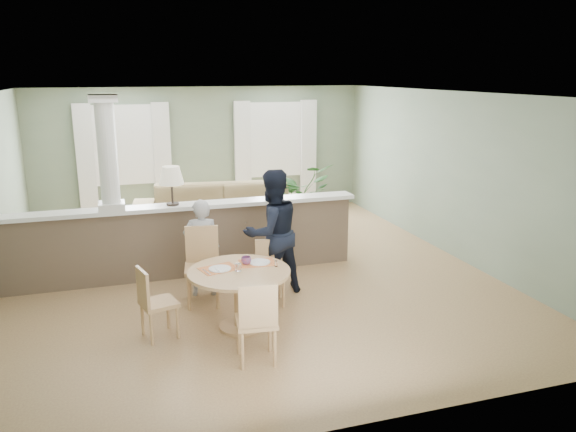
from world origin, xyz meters
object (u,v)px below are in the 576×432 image
object	(u,v)px
man_person	(272,233)
chair_side	(153,300)
child_person	(202,248)
dining_table	(239,282)
houseplant	(299,198)
chair_far_man	(270,269)
sofa	(224,212)
chair_far_boy	(202,262)
chair_near	(257,319)

from	to	relation	value
man_person	chair_side	bearing A→B (deg)	13.15
child_person	man_person	world-z (taller)	man_person
dining_table	houseplant	bearing A→B (deg)	62.06
chair_far_man	man_person	world-z (taller)	man_person
sofa	chair_far_man	bearing A→B (deg)	-83.07
houseplant	chair_side	distance (m)	4.81
chair_far_man	child_person	world-z (taller)	child_person
chair_far_boy	child_person	bearing A→B (deg)	90.96
houseplant	child_person	world-z (taller)	child_person
chair_far_man	man_person	size ratio (longest dim) A/B	0.48
chair_far_boy	chair_near	world-z (taller)	chair_far_boy
sofa	chair_far_man	xyz separation A→B (m)	(-0.01, -3.14, -0.02)
houseplant	chair_near	size ratio (longest dim) A/B	1.43
chair_far_boy	chair_far_man	bearing A→B (deg)	-8.18
sofa	child_person	bearing A→B (deg)	-100.29
houseplant	chair_far_boy	size ratio (longest dim) A/B	1.31
houseplant	chair_far_boy	xyz separation A→B (m)	(-2.30, -2.85, -0.10)
dining_table	chair_far_man	bearing A→B (deg)	50.08
chair_side	child_person	distance (m)	1.38
houseplant	chair_near	xyz separation A→B (m)	(-2.02, -4.68, -0.15)
chair_far_boy	man_person	xyz separation A→B (m)	(0.97, 0.02, 0.31)
chair_side	man_person	world-z (taller)	man_person
dining_table	man_person	world-z (taller)	man_person
dining_table	chair_far_boy	bearing A→B (deg)	107.29
sofa	dining_table	bearing A→B (deg)	-91.38
chair_far_man	child_person	distance (m)	0.98
chair_near	man_person	bearing A→B (deg)	-103.58
dining_table	chair_far_man	distance (m)	0.88
chair_far_man	chair_near	xyz separation A→B (m)	(-0.58, -1.57, 0.05)
child_person	chair_near	bearing A→B (deg)	105.65
sofa	houseplant	xyz separation A→B (m)	(1.44, -0.02, 0.18)
houseplant	child_person	xyz separation A→B (m)	(-2.26, -2.60, 0.01)
sofa	chair_near	world-z (taller)	sofa
child_person	chair_side	bearing A→B (deg)	65.81
chair_near	dining_table	bearing A→B (deg)	-84.27
sofa	child_person	size ratio (longest dim) A/B	2.44
houseplant	chair_far_man	world-z (taller)	houseplant
dining_table	chair_side	xyz separation A→B (m)	(-1.00, 0.04, -0.11)
sofa	child_person	world-z (taller)	child_person
chair_near	chair_side	xyz separation A→B (m)	(-0.99, 0.94, -0.04)
sofa	chair_side	world-z (taller)	sofa
dining_table	chair_side	distance (m)	1.01
houseplant	man_person	size ratio (longest dim) A/B	0.76
chair_far_boy	chair_side	size ratio (longest dim) A/B	1.19
sofa	dining_table	xyz separation A→B (m)	(-0.57, -3.80, 0.10)
sofa	chair_side	xyz separation A→B (m)	(-1.57, -3.77, -0.01)
sofa	chair_far_man	distance (m)	3.14
man_person	child_person	bearing A→B (deg)	-28.97
chair_side	chair_far_boy	bearing A→B (deg)	-53.36
chair_far_boy	child_person	distance (m)	0.27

